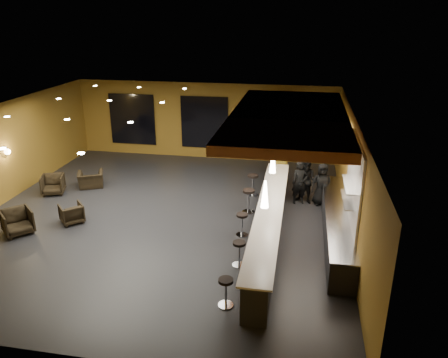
% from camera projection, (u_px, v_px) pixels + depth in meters
% --- Properties ---
extents(floor, '(12.00, 13.00, 0.10)m').
position_uv_depth(floor, '(163.00, 217.00, 14.81)').
color(floor, black).
rests_on(floor, ground).
extents(ceiling, '(12.00, 13.00, 0.10)m').
position_uv_depth(ceiling, '(158.00, 113.00, 13.51)').
color(ceiling, black).
extents(wall_back, '(12.00, 0.10, 3.50)m').
position_uv_depth(wall_back, '(205.00, 121.00, 20.17)').
color(wall_back, brown).
rests_on(wall_back, floor).
extents(wall_front, '(12.00, 0.10, 3.50)m').
position_uv_depth(wall_front, '(51.00, 283.00, 8.15)').
color(wall_front, brown).
rests_on(wall_front, floor).
extents(wall_right, '(0.10, 13.00, 3.50)m').
position_uv_depth(wall_right, '(353.00, 180.00, 13.15)').
color(wall_right, brown).
rests_on(wall_right, floor).
extents(wood_soffit, '(3.60, 8.00, 0.28)m').
position_uv_depth(wood_soffit, '(289.00, 117.00, 13.83)').
color(wood_soffit, '#AE5D33').
rests_on(wood_soffit, ceiling).
extents(window_left, '(2.20, 0.06, 2.40)m').
position_uv_depth(window_left, '(132.00, 119.00, 20.67)').
color(window_left, black).
rests_on(window_left, wall_back).
extents(window_center, '(2.20, 0.06, 2.40)m').
position_uv_depth(window_center, '(204.00, 122.00, 20.09)').
color(window_center, black).
rests_on(window_center, wall_back).
extents(window_right, '(2.20, 0.06, 2.40)m').
position_uv_depth(window_right, '(270.00, 125.00, 19.59)').
color(window_right, black).
rests_on(window_right, wall_back).
extents(tile_backsplash, '(0.06, 3.20, 2.40)m').
position_uv_depth(tile_backsplash, '(354.00, 184.00, 12.15)').
color(tile_backsplash, white).
rests_on(tile_backsplash, wall_right).
extents(bar_counter, '(0.60, 8.00, 1.00)m').
position_uv_depth(bar_counter, '(269.00, 225.00, 13.08)').
color(bar_counter, black).
rests_on(bar_counter, floor).
extents(bar_top, '(0.78, 8.10, 0.05)m').
position_uv_depth(bar_top, '(270.00, 209.00, 12.89)').
color(bar_top, silver).
rests_on(bar_top, bar_counter).
extents(prep_counter, '(0.70, 6.00, 0.86)m').
position_uv_depth(prep_counter, '(336.00, 225.00, 13.23)').
color(prep_counter, black).
rests_on(prep_counter, floor).
extents(prep_top, '(0.72, 6.00, 0.03)m').
position_uv_depth(prep_top, '(338.00, 212.00, 13.07)').
color(prep_top, silver).
rests_on(prep_top, prep_counter).
extents(wall_shelf_lower, '(0.30, 1.50, 0.03)m').
position_uv_depth(wall_shelf_lower, '(348.00, 199.00, 12.14)').
color(wall_shelf_lower, silver).
rests_on(wall_shelf_lower, wall_right).
extents(wall_shelf_upper, '(0.30, 1.50, 0.03)m').
position_uv_depth(wall_shelf_upper, '(350.00, 184.00, 11.98)').
color(wall_shelf_upper, silver).
rests_on(wall_shelf_upper, wall_right).
extents(column, '(0.60, 0.60, 3.50)m').
position_uv_depth(column, '(280.00, 143.00, 16.85)').
color(column, '#A68725').
rests_on(column, floor).
extents(wall_sconce, '(0.22, 0.22, 0.22)m').
position_uv_depth(wall_sconce, '(7.00, 152.00, 15.58)').
color(wall_sconce, '#FFE5B2').
rests_on(wall_sconce, wall_left).
extents(pendant_0, '(0.20, 0.20, 0.70)m').
position_uv_depth(pendant_0, '(265.00, 194.00, 10.58)').
color(pendant_0, white).
rests_on(pendant_0, wood_soffit).
extents(pendant_1, '(0.20, 0.20, 0.70)m').
position_uv_depth(pendant_1, '(273.00, 161.00, 12.87)').
color(pendant_1, white).
rests_on(pendant_1, wood_soffit).
extents(pendant_2, '(0.20, 0.20, 0.70)m').
position_uv_depth(pendant_2, '(278.00, 139.00, 15.17)').
color(pendant_2, white).
rests_on(pendant_2, wood_soffit).
extents(staff_a, '(0.66, 0.52, 1.58)m').
position_uv_depth(staff_a, '(300.00, 183.00, 15.52)').
color(staff_a, black).
rests_on(staff_a, floor).
extents(staff_b, '(0.96, 0.84, 1.65)m').
position_uv_depth(staff_b, '(306.00, 181.00, 15.55)').
color(staff_b, black).
rests_on(staff_b, floor).
extents(staff_c, '(0.83, 0.63, 1.54)m').
position_uv_depth(staff_c, '(322.00, 184.00, 15.44)').
color(staff_c, black).
rests_on(staff_c, floor).
extents(armchair_a, '(1.20, 1.20, 0.78)m').
position_uv_depth(armchair_a, '(17.00, 222.00, 13.53)').
color(armchair_a, black).
rests_on(armchair_a, floor).
extents(armchair_b, '(0.98, 0.98, 0.64)m').
position_uv_depth(armchair_b, '(72.00, 213.00, 14.26)').
color(armchair_b, black).
rests_on(armchair_b, floor).
extents(armchair_c, '(1.02, 1.03, 0.73)m').
position_uv_depth(armchair_c, '(53.00, 184.00, 16.50)').
color(armchair_c, black).
rests_on(armchair_c, floor).
extents(armchair_d, '(1.22, 1.16, 0.62)m').
position_uv_depth(armchair_d, '(91.00, 179.00, 17.14)').
color(armchair_d, black).
rests_on(armchair_d, floor).
extents(bar_stool_0, '(0.37, 0.37, 0.73)m').
position_uv_depth(bar_stool_0, '(226.00, 289.00, 10.14)').
color(bar_stool_0, silver).
rests_on(bar_stool_0, floor).
extents(bar_stool_1, '(0.36, 0.36, 0.72)m').
position_uv_depth(bar_stool_1, '(239.00, 250.00, 11.77)').
color(bar_stool_1, silver).
rests_on(bar_stool_1, floor).
extents(bar_stool_2, '(0.37, 0.37, 0.73)m').
position_uv_depth(bar_stool_2, '(242.00, 222.00, 13.36)').
color(bar_stool_2, silver).
rests_on(bar_stool_2, floor).
extents(bar_stool_3, '(0.43, 0.43, 0.84)m').
position_uv_depth(bar_stool_3, '(249.00, 198.00, 14.87)').
color(bar_stool_3, silver).
rests_on(bar_stool_3, floor).
extents(bar_stool_4, '(0.42, 0.42, 0.83)m').
position_uv_depth(bar_stool_4, '(253.00, 182.00, 16.27)').
color(bar_stool_4, silver).
rests_on(bar_stool_4, floor).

